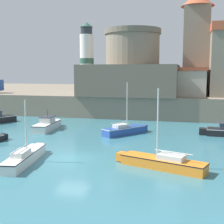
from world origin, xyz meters
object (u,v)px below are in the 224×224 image
object	(u,v)px
harbor_shed_mid_row	(184,81)
lighthouse	(87,59)
sailboat_blue_6	(125,130)
sailboat_white_7	(25,157)
fortress	(132,72)
motorboat_white_0	(47,125)
sailboat_orange_3	(162,162)

from	to	relation	value
harbor_shed_mid_row	lighthouse	bearing A→B (deg)	172.15
sailboat_blue_6	harbor_shed_mid_row	bearing A→B (deg)	69.41
sailboat_blue_6	sailboat_white_7	world-z (taller)	sailboat_blue_6
fortress	harbor_shed_mid_row	xyz separation A→B (m)	(8.00, -0.89, -1.37)
sailboat_white_7	lighthouse	xyz separation A→B (m)	(-4.98, 29.94, 8.32)
fortress	motorboat_white_0	bearing A→B (deg)	-114.41
sailboat_blue_6	motorboat_white_0	bearing A→B (deg)	176.38
motorboat_white_0	sailboat_orange_3	world-z (taller)	sailboat_orange_3
sailboat_orange_3	sailboat_blue_6	xyz separation A→B (m)	(-4.86, 11.03, 0.05)
sailboat_orange_3	harbor_shed_mid_row	world-z (taller)	harbor_shed_mid_row
sailboat_white_7	harbor_shed_mid_row	size ratio (longest dim) A/B	1.05
motorboat_white_0	lighthouse	xyz separation A→B (m)	(-0.78, 17.23, 8.21)
sailboat_white_7	harbor_shed_mid_row	distance (m)	30.23
sailboat_white_7	lighthouse	size ratio (longest dim) A/B	0.59
motorboat_white_0	harbor_shed_mid_row	bearing A→B (deg)	44.62
sailboat_blue_6	fortress	xyz separation A→B (m)	(-2.14, 16.50, 6.15)
sailboat_white_7	harbor_shed_mid_row	xyz separation A→B (m)	(11.02, 27.73, 4.81)
sailboat_orange_3	lighthouse	size ratio (longest dim) A/B	0.58
harbor_shed_mid_row	motorboat_white_0	bearing A→B (deg)	-135.38
fortress	sailboat_blue_6	bearing A→B (deg)	-82.62
sailboat_blue_6	fortress	size ratio (longest dim) A/B	0.39
lighthouse	harbor_shed_mid_row	world-z (taller)	lighthouse
sailboat_white_7	lighthouse	distance (m)	31.47
sailboat_white_7	motorboat_white_0	bearing A→B (deg)	108.28
motorboat_white_0	sailboat_white_7	bearing A→B (deg)	-71.72
sailboat_blue_6	sailboat_white_7	distance (m)	13.17
lighthouse	sailboat_blue_6	bearing A→B (deg)	-60.36
sailboat_orange_3	sailboat_white_7	size ratio (longest dim) A/B	0.98
sailboat_orange_3	sailboat_white_7	xyz separation A→B (m)	(-10.02, -1.09, 0.01)
sailboat_white_7	fortress	distance (m)	29.44
motorboat_white_0	sailboat_white_7	world-z (taller)	sailboat_white_7
lighthouse	motorboat_white_0	bearing A→B (deg)	-87.41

